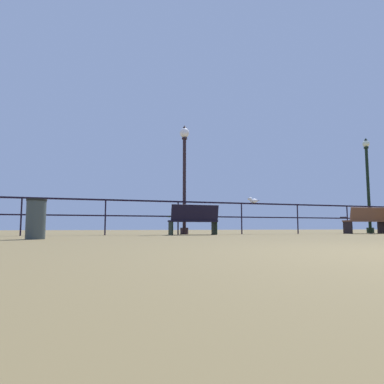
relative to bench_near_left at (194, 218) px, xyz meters
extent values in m
cube|color=black|center=(-0.32, 0.64, 0.56)|extent=(18.38, 0.05, 0.05)
cube|color=black|center=(-0.32, 0.64, 0.08)|extent=(18.38, 0.04, 0.04)
cylinder|color=black|center=(-4.91, 0.64, 0.03)|extent=(0.04, 0.04, 1.06)
cylinder|color=black|center=(-2.61, 0.64, 0.03)|extent=(0.04, 0.04, 1.06)
cylinder|color=black|center=(-0.32, 0.64, 0.03)|extent=(0.04, 0.04, 1.06)
cylinder|color=black|center=(1.98, 0.64, 0.03)|extent=(0.04, 0.04, 1.06)
cylinder|color=black|center=(4.28, 0.64, 0.03)|extent=(0.04, 0.04, 1.06)
cylinder|color=black|center=(6.58, 0.64, 0.03)|extent=(0.04, 0.04, 1.06)
cube|color=black|center=(0.00, 0.09, -0.08)|extent=(1.52, 0.43, 0.05)
cube|color=black|center=(0.00, -0.11, 0.17)|extent=(1.52, 0.15, 0.50)
cube|color=black|center=(0.72, 0.09, -0.29)|extent=(0.04, 0.38, 0.42)
cube|color=black|center=(0.72, 0.25, 0.06)|extent=(0.04, 0.30, 0.04)
cube|color=black|center=(-0.72, 0.08, -0.29)|extent=(0.04, 0.38, 0.42)
cube|color=black|center=(-0.72, 0.24, 0.06)|extent=(0.04, 0.30, 0.04)
cube|color=brown|center=(6.88, 0.09, -0.03)|extent=(1.68, 0.60, 0.05)
cube|color=brown|center=(6.86, -0.15, 0.21)|extent=(1.66, 0.24, 0.50)
cube|color=black|center=(7.66, 0.04, -0.27)|extent=(0.07, 0.46, 0.47)
cube|color=black|center=(7.68, 0.24, 0.11)|extent=(0.06, 0.36, 0.04)
cube|color=black|center=(6.09, 0.13, -0.27)|extent=(0.07, 0.46, 0.47)
cube|color=black|center=(6.10, 0.34, 0.11)|extent=(0.06, 0.36, 0.04)
cylinder|color=black|center=(0.01, 0.98, -0.39)|extent=(0.27, 0.27, 0.22)
cylinder|color=black|center=(0.01, 0.98, 1.23)|extent=(0.11, 0.11, 3.02)
cylinder|color=black|center=(0.01, 0.98, 2.77)|extent=(0.18, 0.18, 0.06)
sphere|color=white|center=(0.01, 0.98, 2.96)|extent=(0.33, 0.33, 0.33)
cone|color=black|center=(0.01, 0.98, 3.18)|extent=(0.14, 0.14, 0.10)
cylinder|color=black|center=(8.06, 0.98, -0.39)|extent=(0.29, 0.29, 0.22)
cylinder|color=black|center=(8.06, 0.98, 1.37)|extent=(0.12, 0.12, 3.32)
cylinder|color=black|center=(8.06, 0.98, 3.06)|extent=(0.19, 0.19, 0.06)
sphere|color=silver|center=(8.06, 0.98, 3.23)|extent=(0.28, 0.28, 0.28)
cone|color=black|center=(8.06, 0.98, 3.43)|extent=(0.14, 0.14, 0.10)
ellipsoid|color=white|center=(2.47, 0.64, 0.65)|extent=(0.31, 0.25, 0.15)
ellipsoid|color=gray|center=(2.47, 0.64, 0.68)|extent=(0.27, 0.21, 0.05)
sphere|color=white|center=(2.36, 0.69, 0.72)|extent=(0.12, 0.12, 0.12)
cone|color=gold|center=(2.28, 0.72, 0.72)|extent=(0.07, 0.06, 0.05)
cube|color=gray|center=(2.61, 0.58, 0.66)|extent=(0.11, 0.10, 0.02)
cylinder|color=#38413F|center=(-4.26, -2.70, -0.13)|extent=(0.37, 0.37, 0.75)
cylinder|color=black|center=(-4.26, -2.70, 0.26)|extent=(0.38, 0.38, 0.04)
camera|label=1|loc=(-3.67, -10.19, -0.28)|focal=32.75mm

